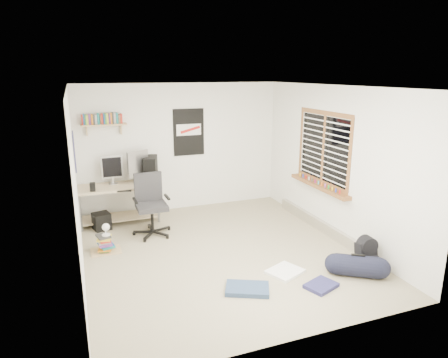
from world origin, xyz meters
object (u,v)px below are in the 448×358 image
object	(u,v)px
office_chair	(152,207)
duffel_bag	(357,266)
book_stack	(105,242)
desk	(119,203)
backpack	(366,255)

from	to	relation	value
office_chair	duffel_bag	world-z (taller)	office_chair
book_stack	duffel_bag	bearing A→B (deg)	-32.48
book_stack	desk	bearing A→B (deg)	73.90
desk	office_chair	world-z (taller)	office_chair
desk	book_stack	world-z (taller)	desk
backpack	desk	bearing A→B (deg)	138.85
desk	duffel_bag	bearing A→B (deg)	-64.83
office_chair	duffel_bag	bearing A→B (deg)	-47.07
duffel_bag	book_stack	distance (m)	3.73
office_chair	book_stack	distance (m)	0.97
duffel_bag	desk	bearing A→B (deg)	164.65
desk	office_chair	bearing A→B (deg)	-76.43
office_chair	backpack	world-z (taller)	office_chair
desk	duffel_bag	size ratio (longest dim) A/B	2.54
backpack	duffel_bag	world-z (taller)	duffel_bag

